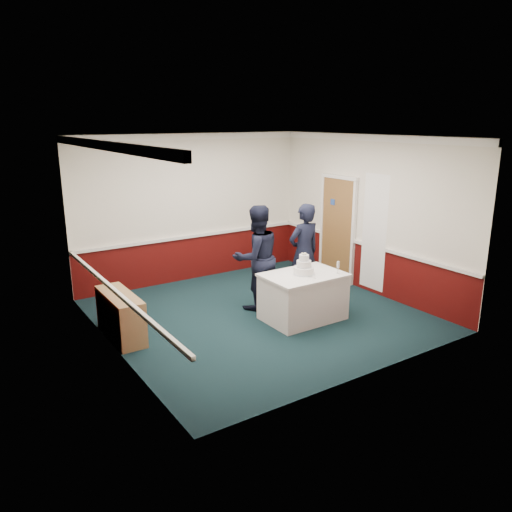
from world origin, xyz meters
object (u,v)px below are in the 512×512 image
cake_knife (310,277)px  person_woman (304,253)px  cake_table (303,296)px  champagne_flute (338,265)px  wedding_cake (304,268)px  person_man (257,258)px  sideboard (121,316)px

cake_knife → person_woman: person_woman is taller
cake_table → champagne_flute: size_ratio=6.44×
cake_knife → person_woman: 1.13m
wedding_cake → person_man: person_man is taller
sideboard → champagne_flute: champagne_flute is taller
cake_table → champagne_flute: bearing=-29.2°
person_man → champagne_flute: bearing=129.9°
cake_table → person_man: size_ratio=0.71×
wedding_cake → person_woman: 0.94m
champagne_flute → person_woman: 1.02m
wedding_cake → cake_knife: size_ratio=1.65×
sideboard → cake_knife: bearing=-22.8°
sideboard → person_woman: size_ratio=0.66×
cake_table → wedding_cake: wedding_cake is taller
wedding_cake → cake_knife: bearing=-98.5°
cake_table → cake_knife: size_ratio=6.00×
wedding_cake → champagne_flute: wedding_cake is taller
cake_table → person_woman: size_ratio=0.73×
sideboard → wedding_cake: 3.01m
sideboard → person_woman: (3.38, -0.23, 0.56)m
sideboard → cake_table: (2.79, -0.96, 0.05)m
cake_knife → cake_table: bearing=58.9°
person_woman → person_man: bearing=-8.7°
cake_knife → person_woman: (0.62, 0.93, 0.11)m
wedding_cake → person_woman: size_ratio=0.20×
sideboard → wedding_cake: bearing=-19.0°
sideboard → cake_knife: cake_knife is taller
wedding_cake → cake_knife: wedding_cake is taller
cake_table → champagne_flute: 0.78m
champagne_flute → wedding_cake: bearing=150.8°
sideboard → champagne_flute: size_ratio=5.85×
wedding_cake → champagne_flute: size_ratio=1.78×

